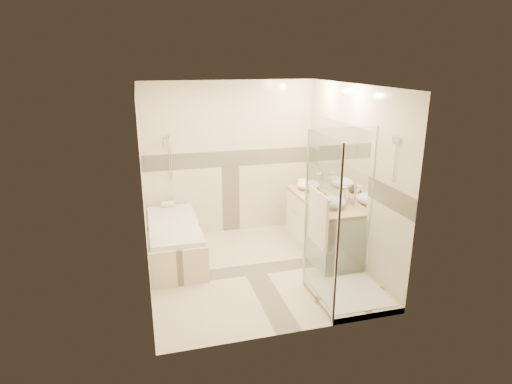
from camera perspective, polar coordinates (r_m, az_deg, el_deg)
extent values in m
cube|color=beige|center=(6.06, -0.30, -10.33)|extent=(2.80, 3.00, 0.01)
cube|color=silver|center=(5.38, -0.34, 14.10)|extent=(2.80, 3.00, 0.01)
cube|color=beige|center=(7.01, -3.48, 4.45)|extent=(2.80, 0.01, 2.50)
cube|color=beige|center=(4.23, 4.92, -4.35)|extent=(2.80, 0.01, 2.50)
cube|color=beige|center=(5.42, -14.84, 0.02)|extent=(0.01, 3.00, 2.50)
cube|color=beige|center=(6.09, 12.58, 2.08)|extent=(0.01, 3.00, 2.50)
cube|color=white|center=(6.29, 11.31, 4.52)|extent=(0.01, 1.60, 1.00)
cylinder|color=silver|center=(6.83, -11.49, 4.65)|extent=(0.02, 0.02, 0.70)
cube|color=beige|center=(6.38, -10.82, -6.62)|extent=(0.75, 1.70, 0.50)
cube|color=white|center=(6.28, -10.96, -4.28)|extent=(0.69, 1.60, 0.06)
ellipsoid|color=white|center=(6.30, -10.94, -4.71)|extent=(0.56, 1.40, 0.16)
cube|color=silver|center=(6.49, 8.68, -4.65)|extent=(0.55, 1.60, 0.80)
cylinder|color=silver|center=(5.99, 7.71, -4.99)|extent=(0.01, 0.24, 0.01)
cylinder|color=silver|center=(6.68, 5.09, -2.50)|extent=(0.01, 0.24, 0.01)
cube|color=tan|center=(6.35, 8.85, -1.09)|extent=(0.57, 1.62, 0.05)
cube|color=beige|center=(5.49, 12.53, -13.38)|extent=(0.90, 0.90, 0.08)
cube|color=white|center=(5.47, 12.57, -12.98)|extent=(0.80, 0.80, 0.01)
cube|color=white|center=(4.88, 8.65, -4.13)|extent=(0.01, 0.90, 2.00)
cube|color=white|center=(5.43, 11.08, -2.00)|extent=(0.90, 0.01, 2.00)
cylinder|color=silver|center=(4.50, 10.86, -6.13)|extent=(0.03, 0.03, 2.00)
cylinder|color=silver|center=(5.26, 6.64, -2.42)|extent=(0.03, 0.03, 2.00)
cylinder|color=silver|center=(5.65, 15.17, -1.55)|extent=(0.03, 0.03, 2.00)
cylinder|color=silver|center=(5.03, 18.13, 6.66)|extent=(0.03, 0.10, 0.10)
cylinder|color=silver|center=(4.74, 8.44, -0.12)|extent=(0.02, 0.60, 0.02)
cube|color=white|center=(4.84, 8.29, -3.51)|extent=(0.04, 0.48, 0.62)
ellipsoid|color=white|center=(6.75, 7.05, 0.96)|extent=(0.36, 0.36, 0.15)
ellipsoid|color=white|center=(5.98, 10.17, -1.29)|extent=(0.38, 0.38, 0.15)
cylinder|color=silver|center=(6.82, 8.82, 1.56)|extent=(0.03, 0.03, 0.26)
cylinder|color=silver|center=(6.77, 8.50, 2.45)|extent=(0.09, 0.02, 0.02)
cylinder|color=silver|center=(6.06, 12.13, -0.49)|extent=(0.03, 0.03, 0.29)
cylinder|color=silver|center=(6.00, 11.76, 0.60)|extent=(0.10, 0.02, 0.02)
imported|color=black|center=(6.21, 9.16, -0.61)|extent=(0.07, 0.07, 0.14)
imported|color=black|center=(6.42, 8.26, 0.03)|extent=(0.14, 0.14, 0.14)
cube|color=white|center=(6.96, 6.35, 1.21)|extent=(0.19, 0.27, 0.08)
cylinder|color=white|center=(6.93, -11.63, -1.58)|extent=(0.20, 0.09, 0.09)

